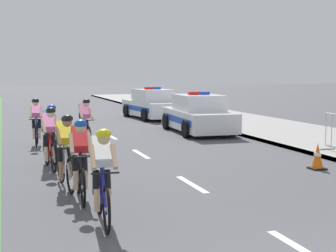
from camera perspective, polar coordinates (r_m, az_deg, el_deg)
sidewalk_slab at (r=20.47m, az=11.89°, el=-0.20°), size 4.39×60.00×0.12m
kerb_edge at (r=19.48m, az=6.53°, el=-0.42°), size 0.16×60.00×0.13m
lane_markings_centre at (r=10.31m, az=2.80°, el=-6.84°), size 0.14×17.60×0.01m
cyclist_lead at (r=7.59m, az=-7.72°, el=-5.64°), size 0.44×1.72×1.56m
cyclist_second at (r=9.02m, az=-10.29°, el=-3.77°), size 0.44×1.72×1.56m
cyclist_third at (r=10.01m, az=-11.98°, el=-2.80°), size 0.44×1.72×1.56m
cyclist_fourth at (r=12.09m, az=-13.74°, el=-1.28°), size 0.44×1.72×1.56m
cyclist_fifth at (r=13.04m, az=-13.64°, el=-0.72°), size 0.44×1.72×1.56m
cyclist_sixth at (r=15.47m, az=-9.73°, el=0.46°), size 0.43×1.72×1.56m
cyclist_seventh at (r=16.12m, az=-15.21°, el=0.56°), size 0.45×1.72×1.56m
police_car_nearest at (r=18.89m, az=3.54°, el=1.28°), size 2.19×4.49×1.59m
police_car_second at (r=24.67m, az=-1.89°, el=2.48°), size 2.27×4.53×1.59m
traffic_cone_near at (r=12.34m, az=17.16°, el=-3.46°), size 0.36×0.36×0.64m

